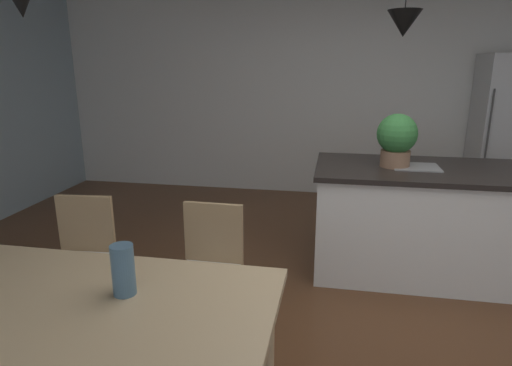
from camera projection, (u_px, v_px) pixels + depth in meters
name	position (u px, v px, depth m)	size (l,w,h in m)	color
ground_plane	(384.00, 342.00, 2.78)	(10.00, 8.40, 0.04)	brown
wall_back_kitchen	(367.00, 92.00, 5.50)	(10.00, 0.12, 2.70)	white
dining_table	(58.00, 312.00, 1.90)	(1.92, 0.94, 0.72)	#D1B284
chair_far_right	(208.00, 271.00, 2.67)	(0.41, 0.41, 0.87)	tan
chair_far_left	(80.00, 260.00, 2.82)	(0.44, 0.44, 0.87)	tan
kitchen_island	(435.00, 220.00, 3.56)	(1.97, 0.94, 0.91)	white
refrigerator	(510.00, 135.00, 4.96)	(0.75, 0.67, 1.81)	silver
pendant_over_island_main	(404.00, 23.00, 3.21)	(0.25, 0.25, 0.81)	black
potted_plant_on_island	(397.00, 138.00, 3.44)	(0.32, 0.32, 0.43)	#8C664C
vase_on_dining_table	(123.00, 270.00, 1.90)	(0.10, 0.10, 0.23)	slate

